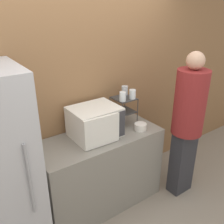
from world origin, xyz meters
name	(u,v)px	position (x,y,z in m)	size (l,w,h in m)	color
ground_plane	(115,216)	(0.00, 0.00, 0.00)	(12.00, 12.00, 0.00)	gray
wall_back	(83,95)	(0.00, 0.64, 1.30)	(8.00, 0.06, 2.60)	olive
counter	(100,171)	(0.00, 0.30, 0.46)	(1.42, 0.60, 0.92)	gray
microwave	(95,122)	(-0.03, 0.33, 1.08)	(0.51, 0.46, 0.33)	silver
dish_rack	(124,105)	(0.41, 0.39, 1.16)	(0.24, 0.25, 0.33)	#333333
glass_front_left	(123,96)	(0.33, 0.32, 1.30)	(0.07, 0.07, 0.11)	silver
glass_back_right	(125,90)	(0.48, 0.48, 1.30)	(0.07, 0.07, 0.11)	silver
glass_front_right	(133,94)	(0.47, 0.32, 1.30)	(0.07, 0.07, 0.11)	silver
bowl	(140,127)	(0.47, 0.16, 0.95)	(0.14, 0.14, 0.08)	silver
person	(188,120)	(0.96, -0.11, 1.01)	(0.36, 0.36, 1.80)	#2D2D33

